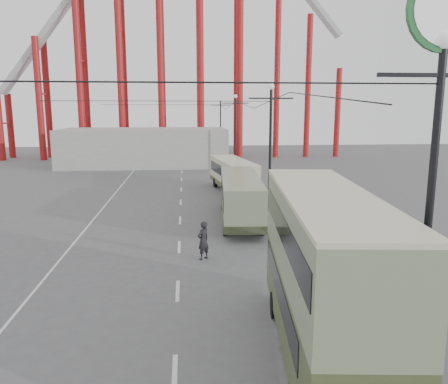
{
  "coord_description": "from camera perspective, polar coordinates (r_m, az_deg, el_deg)",
  "views": [
    {
      "loc": [
        -0.61,
        -13.35,
        7.47
      ],
      "look_at": [
        1.53,
        10.34,
        3.0
      ],
      "focal_mm": 35.0,
      "sensor_mm": 36.0,
      "label": 1
    }
  ],
  "objects": [
    {
      "name": "single_decker_cream",
      "position": [
        40.29,
        1.14,
        2.39
      ],
      "size": [
        3.68,
        9.84,
        2.99
      ],
      "rotation": [
        0.0,
        0.0,
        0.13
      ],
      "color": "beige",
      "rests_on": "ground"
    },
    {
      "name": "lamp_post_mid",
      "position": [
        32.08,
        6.05,
        5.59
      ],
      "size": [
        3.2,
        0.44,
        9.32
      ],
      "color": "black",
      "rests_on": "ground"
    },
    {
      "name": "lamp_post_distant",
      "position": [
        75.65,
        -0.46,
        8.53
      ],
      "size": [
        3.2,
        0.44,
        9.32
      ],
      "color": "black",
      "rests_on": "ground"
    },
    {
      "name": "fairground_shed",
      "position": [
        60.79,
        -10.29,
        5.79
      ],
      "size": [
        22.0,
        10.0,
        5.0
      ],
      "primitive_type": "cube",
      "color": "gray",
      "rests_on": "ground"
    },
    {
      "name": "pedestrian",
      "position": [
        22.2,
        -2.73,
        -6.34
      ],
      "size": [
        0.85,
        0.84,
        1.98
      ],
      "primitive_type": "imported",
      "rotation": [
        0.0,
        0.0,
        3.89
      ],
      "color": "black",
      "rests_on": "ground"
    },
    {
      "name": "lamp_post_far",
      "position": [
        53.78,
        1.49,
        7.67
      ],
      "size": [
        3.2,
        0.44,
        9.32
      ],
      "color": "black",
      "rests_on": "ground"
    },
    {
      "name": "double_decker_bus",
      "position": [
        13.28,
        12.82,
        -9.73
      ],
      "size": [
        3.43,
        9.86,
        5.19
      ],
      "rotation": [
        0.0,
        0.0,
        -0.1
      ],
      "color": "#3B4223",
      "rests_on": "ground"
    },
    {
      "name": "lamp_post_near",
      "position": [
        12.07,
        26.35,
        11.42
      ],
      "size": [
        3.2,
        0.44,
        10.8
      ],
      "color": "black",
      "rests_on": "ground"
    },
    {
      "name": "ground",
      "position": [
        15.31,
        -2.35,
        -18.58
      ],
      "size": [
        160.0,
        160.0,
        0.0
      ],
      "primitive_type": "plane",
      "color": "#505153",
      "rests_on": "ground"
    },
    {
      "name": "roller_coaster",
      "position": [
        71.94,
        -7.1,
        22.97
      ],
      "size": [
        52.95,
        5.0,
        55.48
      ],
      "color": "maroon",
      "rests_on": "ground"
    },
    {
      "name": "road_markings",
      "position": [
        33.88,
        -5.46,
        -2.13
      ],
      "size": [
        12.52,
        120.0,
        0.01
      ],
      "color": "silver",
      "rests_on": "ground"
    },
    {
      "name": "single_decker_green",
      "position": [
        29.71,
        2.16,
        -0.51
      ],
      "size": [
        3.26,
        10.97,
        3.06
      ],
      "rotation": [
        0.0,
        0.0,
        -0.07
      ],
      "color": "#727F5D",
      "rests_on": "ground"
    }
  ]
}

